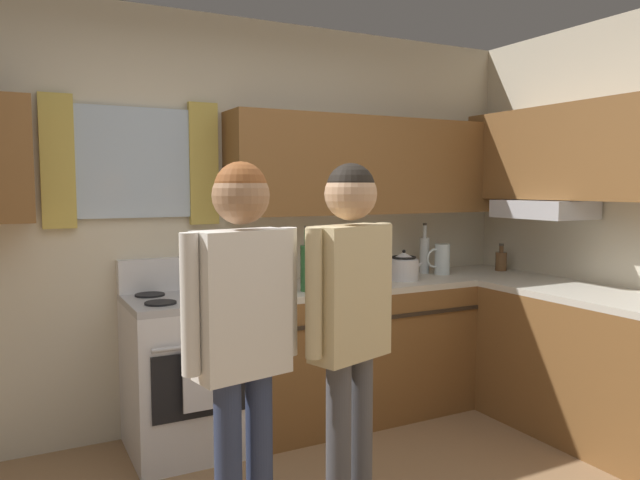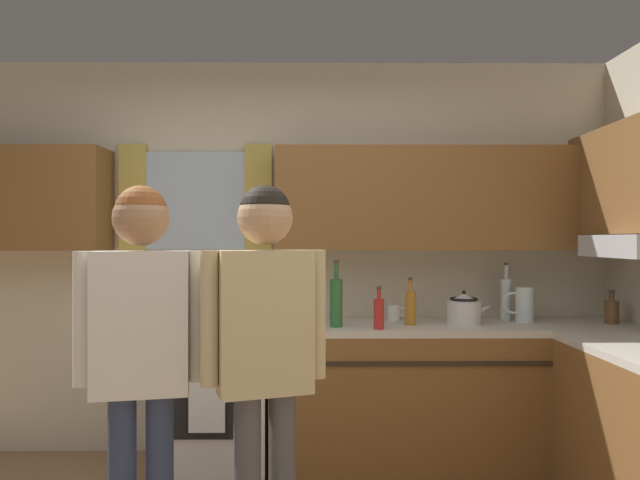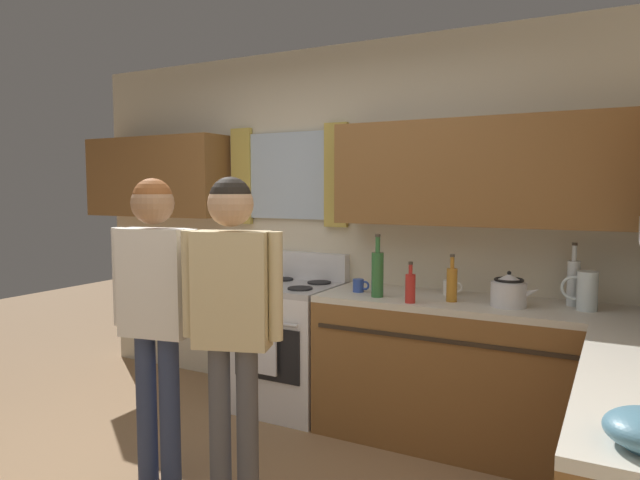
% 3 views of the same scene
% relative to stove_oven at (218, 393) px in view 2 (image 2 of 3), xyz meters
% --- Properties ---
extents(back_wall_unit, '(4.60, 0.42, 2.60)m').
position_rel_stove_oven_xyz_m(back_wall_unit, '(0.29, 0.28, 0.98)').
color(back_wall_unit, beige).
rests_on(back_wall_unit, ground).
extents(kitchen_counter_run, '(2.21, 2.21, 0.90)m').
position_rel_stove_oven_xyz_m(kitchen_counter_run, '(1.77, -0.47, -0.02)').
color(kitchen_counter_run, brown).
rests_on(kitchen_counter_run, ground).
extents(stove_oven, '(0.63, 0.67, 1.10)m').
position_rel_stove_oven_xyz_m(stove_oven, '(0.00, 0.00, 0.00)').
color(stove_oven, silver).
rests_on(stove_oven, ground).
extents(bottle_wine_green, '(0.08, 0.08, 0.39)m').
position_rel_stove_oven_xyz_m(bottle_wine_green, '(0.72, -0.15, 0.58)').
color(bottle_wine_green, '#2D6633').
rests_on(bottle_wine_green, kitchen_counter_run).
extents(bottle_oil_amber, '(0.06, 0.06, 0.29)m').
position_rel_stove_oven_xyz_m(bottle_oil_amber, '(1.17, -0.08, 0.54)').
color(bottle_oil_amber, '#B27223').
rests_on(bottle_oil_amber, kitchen_counter_run).
extents(bottle_tall_clear, '(0.07, 0.07, 0.37)m').
position_rel_stove_oven_xyz_m(bottle_tall_clear, '(1.82, 0.13, 0.57)').
color(bottle_tall_clear, silver).
rests_on(bottle_tall_clear, kitchen_counter_run).
extents(bottle_sauce_red, '(0.06, 0.06, 0.25)m').
position_rel_stove_oven_xyz_m(bottle_sauce_red, '(0.96, -0.23, 0.53)').
color(bottle_sauce_red, red).
rests_on(bottle_sauce_red, kitchen_counter_run).
extents(bottle_squat_brown, '(0.08, 0.08, 0.21)m').
position_rel_stove_oven_xyz_m(bottle_squat_brown, '(2.41, -0.03, 0.51)').
color(bottle_squat_brown, brown).
rests_on(bottle_squat_brown, kitchen_counter_run).
extents(mug_cobalt_blue, '(0.11, 0.07, 0.08)m').
position_rel_stove_oven_xyz_m(mug_cobalt_blue, '(0.55, -0.05, 0.48)').
color(mug_cobalt_blue, '#2D479E').
rests_on(mug_cobalt_blue, kitchen_counter_run).
extents(mug_ceramic_white, '(0.13, 0.08, 0.09)m').
position_rel_stove_oven_xyz_m(mug_ceramic_white, '(1.11, 0.13, 0.48)').
color(mug_ceramic_white, white).
rests_on(mug_ceramic_white, kitchen_counter_run).
extents(stovetop_kettle, '(0.27, 0.20, 0.21)m').
position_rel_stove_oven_xyz_m(stovetop_kettle, '(1.50, -0.07, 0.53)').
color(stovetop_kettle, silver).
rests_on(stovetop_kettle, kitchen_counter_run).
extents(water_pitcher, '(0.19, 0.11, 0.22)m').
position_rel_stove_oven_xyz_m(water_pitcher, '(1.89, 0.03, 0.54)').
color(water_pitcher, silver).
rests_on(water_pitcher, kitchen_counter_run).
extents(adult_left, '(0.50, 0.22, 1.63)m').
position_rel_stove_oven_xyz_m(adult_left, '(-0.09, -1.23, 0.56)').
color(adult_left, '#2D3856').
rests_on(adult_left, ground).
extents(adult_in_plaid, '(0.49, 0.26, 1.63)m').
position_rel_stove_oven_xyz_m(adult_in_plaid, '(0.40, -1.22, 0.56)').
color(adult_in_plaid, '#4C4C51').
rests_on(adult_in_plaid, ground).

